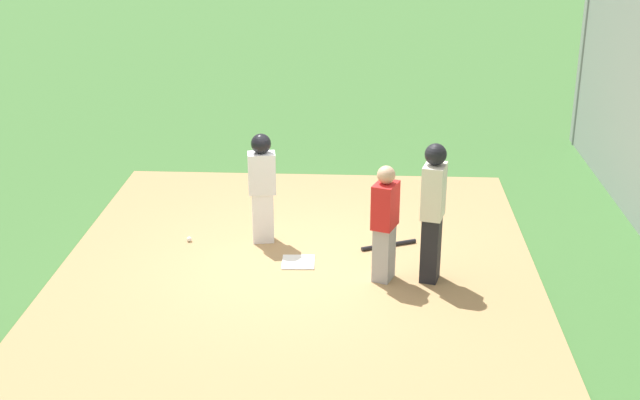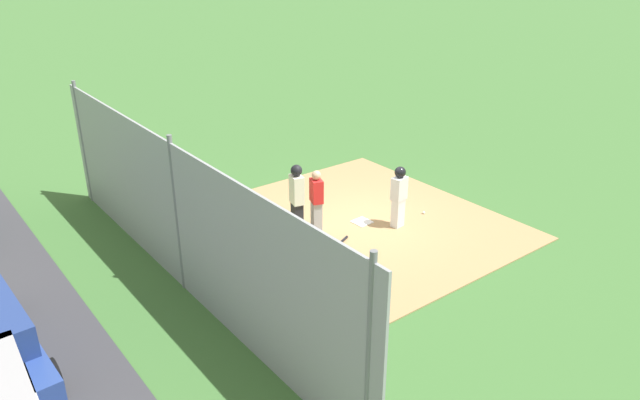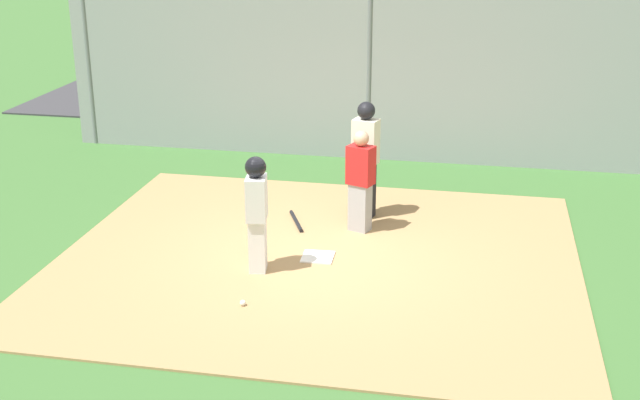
% 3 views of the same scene
% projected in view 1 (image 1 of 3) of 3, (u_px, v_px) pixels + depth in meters
% --- Properties ---
extents(ground_plane, '(140.00, 140.00, 0.00)m').
position_uv_depth(ground_plane, '(298.00, 265.00, 11.60)').
color(ground_plane, '#3D6B33').
extents(dirt_infield, '(7.20, 6.40, 0.03)m').
position_uv_depth(dirt_infield, '(298.00, 264.00, 11.60)').
color(dirt_infield, '#A88456').
rests_on(dirt_infield, ground_plane).
extents(home_plate, '(0.46, 0.46, 0.02)m').
position_uv_depth(home_plate, '(298.00, 262.00, 11.59)').
color(home_plate, white).
rests_on(home_plate, dirt_infield).
extents(catcher, '(0.45, 0.38, 1.56)m').
position_uv_depth(catcher, '(385.00, 222.00, 10.85)').
color(catcher, '#9E9EA3').
rests_on(catcher, dirt_infield).
extents(umpire, '(0.43, 0.35, 1.85)m').
position_uv_depth(umpire, '(433.00, 209.00, 10.77)').
color(umpire, black).
rests_on(umpire, dirt_infield).
extents(runner, '(0.32, 0.42, 1.60)m').
position_uv_depth(runner, '(262.00, 181.00, 11.95)').
color(runner, silver).
rests_on(runner, dirt_infield).
extents(baseball_bat, '(0.39, 0.79, 0.06)m').
position_uv_depth(baseball_bat, '(389.00, 245.00, 12.07)').
color(baseball_bat, black).
rests_on(baseball_bat, dirt_infield).
extents(baseball, '(0.07, 0.07, 0.07)m').
position_uv_depth(baseball, '(189.00, 239.00, 12.24)').
color(baseball, white).
rests_on(baseball, dirt_infield).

